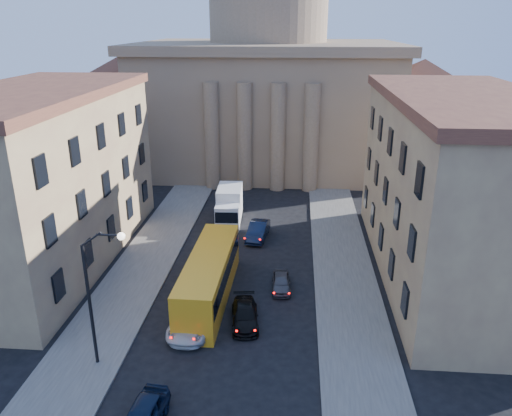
{
  "coord_description": "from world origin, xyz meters",
  "views": [
    {
      "loc": [
        4.21,
        -16.35,
        19.64
      ],
      "look_at": [
        1.51,
        16.73,
        7.2
      ],
      "focal_mm": 35.0,
      "sensor_mm": 36.0,
      "label": 1
    }
  ],
  "objects": [
    {
      "name": "sidewalk_left",
      "position": [
        -8.5,
        18.0,
        0.07
      ],
      "size": [
        5.0,
        60.0,
        0.15
      ],
      "primitive_type": "cube",
      "color": "#55524E",
      "rests_on": "ground"
    },
    {
      "name": "sidewalk_right",
      "position": [
        8.5,
        18.0,
        0.07
      ],
      "size": [
        5.0,
        60.0,
        0.15
      ],
      "primitive_type": "cube",
      "color": "#55524E",
      "rests_on": "ground"
    },
    {
      "name": "church",
      "position": [
        0.0,
        55.47,
        11.88
      ],
      "size": [
        68.02,
        28.76,
        36.6
      ],
      "color": "#7B644C",
      "rests_on": "ground"
    },
    {
      "name": "building_left",
      "position": [
        -17.0,
        22.0,
        7.42
      ],
      "size": [
        11.6,
        26.6,
        14.7
      ],
      "color": "tan",
      "rests_on": "ground"
    },
    {
      "name": "building_right",
      "position": [
        17.0,
        22.0,
        7.42
      ],
      "size": [
        11.6,
        26.6,
        14.7
      ],
      "color": "tan",
      "rests_on": "ground"
    },
    {
      "name": "street_lamp",
      "position": [
        -6.97,
        8.0,
        5.29
      ],
      "size": [
        2.62,
        0.44,
        8.83
      ],
      "color": "black",
      "rests_on": "ground"
    },
    {
      "name": "car_left_mid",
      "position": [
        -2.46,
        12.2,
        0.79
      ],
      "size": [
        2.73,
        5.74,
        1.58
      ],
      "primitive_type": "imported",
      "rotation": [
        0.0,
        0.0,
        -0.02
      ],
      "color": "silver",
      "rests_on": "ground"
    },
    {
      "name": "car_right_mid",
      "position": [
        1.03,
        13.1,
        0.65
      ],
      "size": [
        2.38,
        4.65,
        1.29
      ],
      "primitive_type": "imported",
      "rotation": [
        0.0,
        0.0,
        0.13
      ],
      "color": "black",
      "rests_on": "ground"
    },
    {
      "name": "car_right_far",
      "position": [
        3.37,
        18.02,
        0.61
      ],
      "size": [
        1.6,
        3.64,
        1.22
      ],
      "primitive_type": "imported",
      "rotation": [
        0.0,
        0.0,
        0.05
      ],
      "color": "#46454A",
      "rests_on": "ground"
    },
    {
      "name": "car_right_distant",
      "position": [
        0.8,
        27.63,
        0.78
      ],
      "size": [
        2.18,
        4.9,
        1.56
      ],
      "primitive_type": "imported",
      "rotation": [
        0.0,
        0.0,
        -0.11
      ],
      "color": "black",
      "rests_on": "ground"
    },
    {
      "name": "city_bus",
      "position": [
        -1.97,
        16.31,
        1.87
      ],
      "size": [
        3.08,
        12.37,
        3.47
      ],
      "rotation": [
        0.0,
        0.0,
        -0.02
      ],
      "color": "orange",
      "rests_on": "ground"
    },
    {
      "name": "box_truck",
      "position": [
        -2.54,
        31.94,
        1.61
      ],
      "size": [
        2.71,
        6.31,
        3.41
      ],
      "rotation": [
        0.0,
        0.0,
        0.05
      ],
      "color": "silver",
      "rests_on": "ground"
    }
  ]
}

